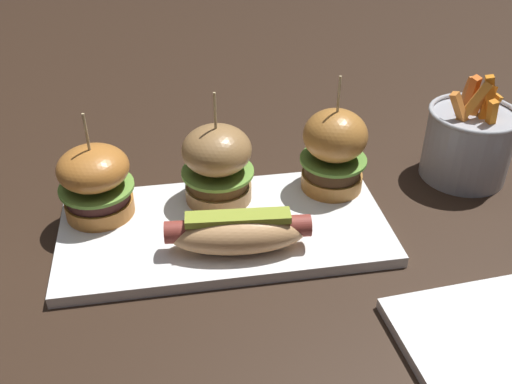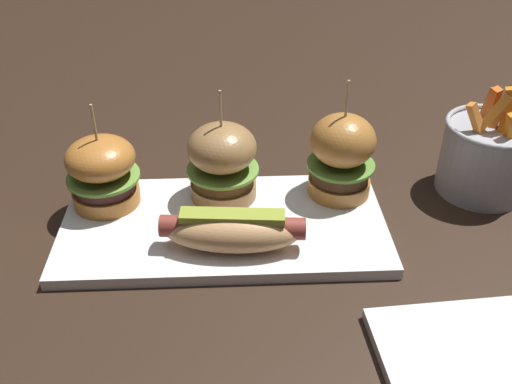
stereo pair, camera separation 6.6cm
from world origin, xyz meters
name	(u,v)px [view 1 (the left image)]	position (x,y,z in m)	size (l,w,h in m)	color
ground_plane	(224,232)	(0.00, 0.00, 0.00)	(3.00, 3.00, 0.00)	black
platter_main	(224,228)	(0.00, 0.00, 0.01)	(0.38, 0.19, 0.01)	white
hot_dog	(238,231)	(0.01, -0.05, 0.04)	(0.16, 0.07, 0.05)	tan
slider_left	(96,182)	(-0.14, 0.05, 0.06)	(0.09, 0.09, 0.13)	#B9702D
slider_center	(214,164)	(0.00, 0.05, 0.06)	(0.09, 0.09, 0.14)	#9B7243
slider_right	(334,150)	(0.15, 0.05, 0.07)	(0.08, 0.08, 0.15)	#B27332
fries_bucket	(468,142)	(0.34, 0.07, 0.05)	(0.12, 0.12, 0.15)	#A8AAB2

